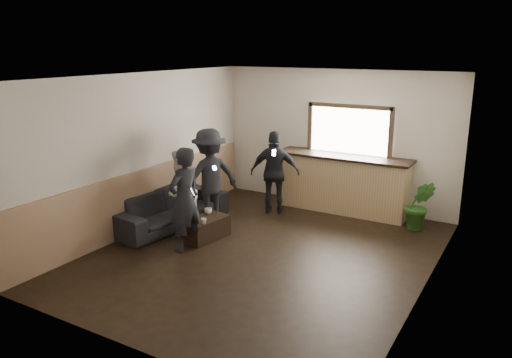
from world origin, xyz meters
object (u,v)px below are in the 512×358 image
Objects in this scene: sofa at (169,208)px; person_d at (275,173)px; coffee_table at (205,228)px; person_b at (181,192)px; person_c at (209,176)px; bar_counter at (343,180)px; person_a at (185,200)px; potted_plant at (419,205)px; cup_a at (208,211)px; cup_b at (204,221)px.

person_d is at bearing -31.91° from sofa.
coffee_table is 0.54× the size of person_b.
bar_counter is at bearing 164.55° from person_c.
person_a is 0.77m from person_b.
potted_plant is at bearing 106.23° from person_b.
sofa is 2.50× the size of potted_plant.
bar_counter is 2.91× the size of potted_plant.
person_c is at bearing 155.96° from person_b.
potted_plant is at bearing -11.82° from bar_counter.
cup_a is at bearing -81.07° from sofa.
cup_a reaches higher than coffee_table.
coffee_table is 0.34m from cup_a.
bar_counter is 3.31m from person_b.
potted_plant is (1.59, -0.33, -0.18)m from bar_counter.
coffee_table is at bearing 121.73° from cup_b.
cup_a is at bearing 51.24° from person_d.
person_c reaches higher than potted_plant.
person_b reaches higher than potted_plant.
person_b is (0.45, -0.20, 0.42)m from sofa.
person_a reaches higher than cup_a.
sofa reaches higher than cup_a.
person_d reaches higher than cup_b.
cup_b is 0.10× the size of potted_plant.
person_c is (-0.55, 0.95, 0.48)m from cup_b.
person_a is at bearing 58.77° from person_d.
person_b is (-0.65, 0.23, 0.35)m from cup_b.
potted_plant is at bearing 40.57° from cup_b.
bar_counter is 1.51× the size of person_c.
person_c is (-0.41, 0.73, 0.71)m from coffee_table.
person_c is at bearing 32.09° from person_d.
cup_a is 1.35× the size of cup_b.
coffee_table is 0.89× the size of potted_plant.
coffee_table is (0.96, -0.20, -0.16)m from sofa.
person_c reaches higher than sofa.
sofa is 1.35× the size of person_a.
coffee_table is 6.35× the size of cup_a.
person_b is (-0.51, 0.01, 0.58)m from coffee_table.
potted_plant is (4.04, 2.10, 0.12)m from sofa.
coffee_table is at bearing -119.50° from bar_counter.
person_b is (-2.00, -2.63, 0.12)m from bar_counter.
person_d is (-2.71, -0.46, 0.36)m from potted_plant.
sofa is at bearing -178.38° from cup_a.
potted_plant is 0.56× the size of person_d.
person_d is (0.79, 1.11, -0.07)m from person_c.
person_c reaches higher than cup_a.
person_a is 1.12× the size of person_b.
person_c reaches higher than coffee_table.
sofa is 1.52× the size of person_b.
person_c is at bearing 119.89° from cup_b.
bar_counter is 3.47m from sofa.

